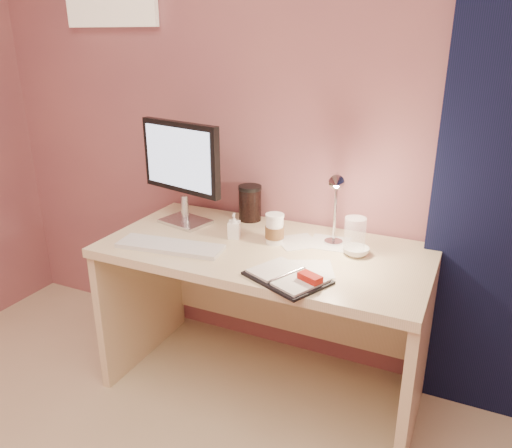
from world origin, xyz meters
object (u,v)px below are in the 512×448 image
at_px(coffee_cup, 275,230).
at_px(dark_jar, 250,205).
at_px(desk, 271,286).
at_px(lotion_bottle, 234,226).
at_px(desk_lamp, 325,202).
at_px(monitor, 182,164).
at_px(keyboard, 170,246).
at_px(clear_cup, 355,236).
at_px(planner, 289,277).
at_px(bowl, 356,251).

height_order(coffee_cup, dark_jar, dark_jar).
distance_m(desk, lotion_bottle, 0.33).
relative_size(desk, desk_lamp, 4.10).
distance_m(coffee_cup, desk_lamp, 0.26).
bearing_deg(monitor, keyboard, -56.32).
xyz_separation_m(dark_jar, desk_lamp, (0.44, -0.20, 0.14)).
distance_m(keyboard, dark_jar, 0.50).
height_order(keyboard, lotion_bottle, lotion_bottle).
xyz_separation_m(desk, coffee_cup, (0.02, -0.02, 0.29)).
height_order(keyboard, dark_jar, dark_jar).
bearing_deg(keyboard, lotion_bottle, 41.06).
bearing_deg(desk, clear_cup, 4.29).
height_order(desk, lotion_bottle, lotion_bottle).
bearing_deg(desk_lamp, monitor, 162.81).
height_order(desk, clear_cup, clear_cup).
bearing_deg(keyboard, desk_lamp, 16.17).
xyz_separation_m(monitor, keyboard, (0.11, -0.29, -0.28)).
bearing_deg(dark_jar, planner, -51.78).
distance_m(keyboard, bowl, 0.78).
xyz_separation_m(coffee_cup, clear_cup, (0.34, 0.04, 0.01)).
bearing_deg(desk, desk_lamp, 1.01).
distance_m(bowl, lotion_bottle, 0.55).
bearing_deg(dark_jar, coffee_cup, -44.66).
height_order(dark_jar, desk_lamp, desk_lamp).
height_order(bowl, desk_lamp, desk_lamp).
distance_m(planner, clear_cup, 0.38).
distance_m(monitor, planner, 0.81).
distance_m(keyboard, desk_lamp, 0.68).
bearing_deg(monitor, planner, -14.11).
height_order(monitor, planner, monitor).
xyz_separation_m(monitor, planner, (0.68, -0.35, -0.28)).
bearing_deg(lotion_bottle, monitor, 167.11).
relative_size(monitor, planner, 1.40).
relative_size(clear_cup, dark_jar, 1.00).
relative_size(monitor, bowl, 4.49).
height_order(keyboard, bowl, bowl).
relative_size(lotion_bottle, desk_lamp, 0.33).
xyz_separation_m(planner, coffee_cup, (-0.19, 0.30, 0.05)).
bearing_deg(clear_cup, coffee_cup, -172.90).
bearing_deg(desk_lamp, clear_cup, -4.69).
bearing_deg(dark_jar, keyboard, -108.44).
height_order(clear_cup, bowl, clear_cup).
height_order(coffee_cup, desk_lamp, desk_lamp).
height_order(desk, desk_lamp, desk_lamp).
bearing_deg(monitor, desk, 9.25).
distance_m(coffee_cup, clear_cup, 0.34).
bearing_deg(keyboard, clear_cup, 13.93).
relative_size(desk, clear_cup, 9.04).
xyz_separation_m(desk, clear_cup, (0.36, 0.03, 0.30)).
relative_size(keyboard, bowl, 4.21).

